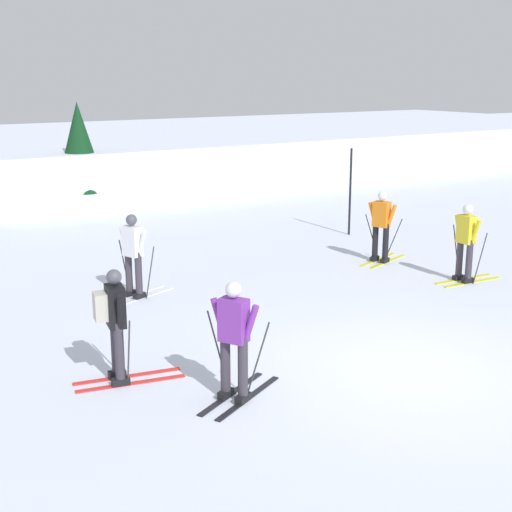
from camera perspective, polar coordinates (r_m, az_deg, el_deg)
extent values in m
plane|color=silver|center=(11.32, 11.88, -8.86)|extent=(120.00, 120.00, 0.00)
cube|color=silver|center=(28.28, -17.32, 6.59)|extent=(80.00, 9.67, 1.88)
cube|color=silver|center=(14.93, -9.54, -3.00)|extent=(1.53, 0.65, 0.02)
cube|color=silver|center=(14.74, -8.79, -3.20)|extent=(1.53, 0.65, 0.02)
cube|color=black|center=(14.82, -9.97, -2.91)|extent=(0.29, 0.20, 0.10)
cube|color=black|center=(14.62, -9.21, -3.11)|extent=(0.29, 0.20, 0.10)
cylinder|color=#38333D|center=(14.68, -10.05, -1.14)|extent=(0.14, 0.14, 0.85)
cylinder|color=#38333D|center=(14.49, -9.29, -1.31)|extent=(0.14, 0.14, 0.85)
cube|color=white|center=(14.43, -9.77, 1.17)|extent=(0.36, 0.44, 0.60)
cylinder|color=white|center=(14.63, -10.39, 1.26)|extent=(0.17, 0.27, 0.55)
cylinder|color=white|center=(14.27, -9.02, 1.00)|extent=(0.17, 0.27, 0.55)
sphere|color=#4C4C56|center=(14.34, -9.84, 2.84)|extent=(0.22, 0.22, 0.22)
cylinder|color=#38383D|center=(14.90, -10.36, -0.88)|extent=(0.12, 0.27, 1.11)
cylinder|color=#38383D|center=(14.40, -8.39, -1.34)|extent=(0.12, 0.27, 1.11)
cube|color=gold|center=(17.69, 9.61, -0.28)|extent=(1.55, 0.59, 0.02)
cube|color=gold|center=(17.56, 10.40, -0.43)|extent=(1.55, 0.59, 0.02)
cube|color=black|center=(17.55, 9.37, -0.19)|extent=(0.28, 0.20, 0.10)
cube|color=black|center=(17.42, 10.17, -0.33)|extent=(0.28, 0.20, 0.10)
cylinder|color=black|center=(17.44, 9.43, 1.32)|extent=(0.14, 0.14, 0.85)
cylinder|color=black|center=(17.30, 10.24, 1.19)|extent=(0.14, 0.14, 0.85)
cube|color=orange|center=(17.24, 9.92, 3.28)|extent=(0.35, 0.44, 0.60)
cylinder|color=orange|center=(17.38, 9.23, 3.35)|extent=(0.17, 0.27, 0.55)
cylinder|color=orange|center=(17.15, 10.68, 3.14)|extent=(0.17, 0.27, 0.55)
sphere|color=silver|center=(17.17, 9.98, 4.69)|extent=(0.22, 0.22, 0.22)
cylinder|color=#38383D|center=(17.59, 9.20, 1.46)|extent=(0.16, 0.43, 1.11)
cylinder|color=#38383D|center=(17.33, 10.80, 1.20)|extent=(0.16, 0.43, 1.11)
cube|color=red|center=(11.02, -10.15, -9.36)|extent=(1.59, 0.40, 0.02)
cube|color=red|center=(10.77, -9.85, -9.93)|extent=(1.59, 0.40, 0.02)
cube|color=black|center=(10.97, -10.94, -9.17)|extent=(0.28, 0.17, 0.10)
cube|color=black|center=(10.72, -10.66, -9.73)|extent=(0.28, 0.17, 0.10)
cylinder|color=#38333D|center=(10.80, -11.06, -6.85)|extent=(0.14, 0.14, 0.85)
cylinder|color=#38333D|center=(10.54, -10.78, -7.37)|extent=(0.14, 0.14, 0.85)
cube|color=black|center=(10.46, -11.08, -3.91)|extent=(0.31, 0.42, 0.60)
cylinder|color=black|center=(10.70, -11.22, -3.57)|extent=(0.14, 0.27, 0.55)
cylinder|color=black|center=(10.23, -10.71, -4.38)|extent=(0.14, 0.27, 0.55)
sphere|color=#4C4C56|center=(10.34, -11.20, -1.65)|extent=(0.22, 0.22, 0.22)
cylinder|color=#38383D|center=(10.97, -10.71, -6.47)|extent=(0.10, 0.37, 1.10)
cylinder|color=#38383D|center=(10.40, -10.05, -7.63)|extent=(0.10, 0.37, 1.10)
cube|color=#B7B2A3|center=(10.42, -12.22, -3.92)|extent=(0.23, 0.31, 0.40)
cube|color=black|center=(10.32, -1.96, -10.82)|extent=(1.46, 0.81, 0.02)
cube|color=black|center=(10.19, -0.59, -11.16)|extent=(1.46, 0.81, 0.02)
cube|color=black|center=(10.18, -2.41, -10.82)|extent=(0.29, 0.23, 0.10)
cube|color=black|center=(10.05, -1.04, -11.17)|extent=(0.29, 0.23, 0.10)
cylinder|color=#38333D|center=(9.99, -2.44, -8.35)|extent=(0.14, 0.14, 0.85)
cylinder|color=#38333D|center=(9.85, -1.05, -8.67)|extent=(0.14, 0.14, 0.85)
cube|color=purple|center=(9.70, -1.78, -5.10)|extent=(0.39, 0.45, 0.60)
cylinder|color=purple|center=(9.84, -2.96, -4.89)|extent=(0.20, 0.27, 0.55)
cylinder|color=purple|center=(9.59, -0.44, -5.39)|extent=(0.20, 0.27, 0.55)
sphere|color=silver|center=(9.56, -1.80, -2.67)|extent=(0.22, 0.22, 0.22)
cylinder|color=#38383D|center=(10.13, -2.95, -7.71)|extent=(0.20, 0.36, 1.20)
cylinder|color=#38383D|center=(9.83, 0.09, -8.39)|extent=(0.20, 0.36, 1.20)
cube|color=gold|center=(16.44, 16.09, -1.76)|extent=(1.60, 0.20, 0.02)
cube|color=gold|center=(16.25, 16.78, -1.99)|extent=(1.60, 0.20, 0.02)
cube|color=black|center=(16.32, 15.73, -1.63)|extent=(0.27, 0.14, 0.10)
cube|color=black|center=(16.13, 16.42, -1.86)|extent=(0.27, 0.14, 0.10)
cylinder|color=#38333D|center=(16.20, 15.84, -0.02)|extent=(0.14, 0.14, 0.85)
cylinder|color=#38333D|center=(16.01, 16.53, -0.23)|extent=(0.14, 0.14, 0.85)
cube|color=yellow|center=(15.97, 16.34, 2.05)|extent=(0.27, 0.40, 0.60)
cylinder|color=yellow|center=(16.16, 15.76, 2.18)|extent=(0.11, 0.26, 0.55)
cylinder|color=yellow|center=(15.82, 17.02, 1.84)|extent=(0.11, 0.26, 0.55)
sphere|color=silver|center=(15.89, 16.44, 3.57)|extent=(0.22, 0.22, 0.22)
cylinder|color=#38383D|center=(16.41, 15.59, 0.32)|extent=(0.04, 0.31, 1.18)
cylinder|color=#38383D|center=(15.93, 17.33, -0.21)|extent=(0.04, 0.31, 1.18)
cylinder|color=black|center=(20.18, 7.47, 5.05)|extent=(0.06, 0.06, 2.41)
cylinder|color=#513823|center=(24.69, -13.59, 4.33)|extent=(0.20, 0.20, 0.62)
cone|color=#0F3819|center=(24.46, -13.83, 8.39)|extent=(1.66, 1.66, 2.91)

